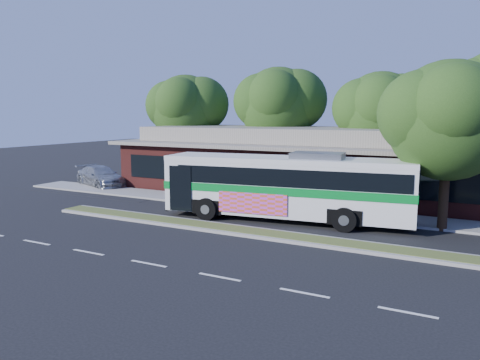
{
  "coord_description": "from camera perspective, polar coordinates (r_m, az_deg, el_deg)",
  "views": [
    {
      "loc": [
        7.65,
        -17.96,
        5.45
      ],
      "look_at": [
        -3.61,
        3.26,
        2.0
      ],
      "focal_mm": 35.0,
      "sensor_mm": 36.0,
      "label": 1
    }
  ],
  "objects": [
    {
      "name": "median_strip",
      "position": [
        20.78,
        5.41,
        -6.85
      ],
      "size": [
        26.0,
        1.1,
        0.15
      ],
      "primitive_type": "cube",
      "color": "#4F5925",
      "rests_on": "ground"
    },
    {
      "name": "transit_bus",
      "position": [
        23.74,
        5.81,
        -0.31
      ],
      "size": [
        12.8,
        4.31,
        3.53
      ],
      "rotation": [
        0.0,
        0.0,
        0.13
      ],
      "color": "silver",
      "rests_on": "ground"
    },
    {
      "name": "parking_lot",
      "position": [
        38.33,
        -14.43,
        -0.26
      ],
      "size": [
        14.0,
        12.0,
        0.01
      ],
      "primitive_type": "cube",
      "color": "black",
      "rests_on": "ground"
    },
    {
      "name": "sedan",
      "position": [
        36.55,
        -16.61,
        0.44
      ],
      "size": [
        5.57,
        3.76,
        1.5
      ],
      "primitive_type": "imported",
      "rotation": [
        0.0,
        0.0,
        1.22
      ],
      "color": "#9EA2A5",
      "rests_on": "ground"
    },
    {
      "name": "plaza_building",
      "position": [
        32.05,
        14.0,
        1.98
      ],
      "size": [
        33.2,
        11.2,
        4.45
      ],
      "color": "maroon",
      "rests_on": "ground"
    },
    {
      "name": "tree_bg_b",
      "position": [
        36.95,
        5.39,
        9.21
      ],
      "size": [
        6.69,
        6.0,
        9.0
      ],
      "color": "black",
      "rests_on": "ground"
    },
    {
      "name": "ground",
      "position": [
        20.26,
        4.75,
        -7.45
      ],
      "size": [
        120.0,
        120.0,
        0.0
      ],
      "primitive_type": "plane",
      "color": "black",
      "rests_on": "ground"
    },
    {
      "name": "tree_bg_a",
      "position": [
        39.87,
        -6.0,
        8.73
      ],
      "size": [
        6.47,
        5.8,
        8.63
      ],
      "color": "black",
      "rests_on": "ground"
    },
    {
      "name": "sidewalk",
      "position": [
        26.09,
        10.32,
        -3.88
      ],
      "size": [
        44.0,
        2.6,
        0.12
      ],
      "primitive_type": "cube",
      "color": "gray",
      "rests_on": "ground"
    },
    {
      "name": "sidewalk_tree",
      "position": [
        23.42,
        25.08,
        6.9
      ],
      "size": [
        6.09,
        5.46,
        7.84
      ],
      "color": "black",
      "rests_on": "ground"
    },
    {
      "name": "tree_bg_c",
      "position": [
        33.68,
        17.45,
        8.05
      ],
      "size": [
        6.24,
        5.6,
        8.26
      ],
      "color": "black",
      "rests_on": "ground"
    }
  ]
}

